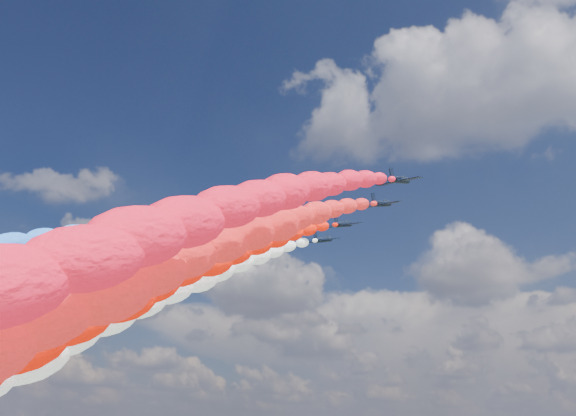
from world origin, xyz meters
The scene contains 15 objects.
jet_0 centered at (-29.30, -5.28, 108.00)m, with size 8.81×11.81×2.60m, color black, non-canonical shape.
jet_1 centered at (-19.63, 4.57, 108.00)m, with size 8.81×11.81×2.60m, color black, non-canonical shape.
trail_1 centered at (-19.63, -45.09, 86.41)m, with size 7.28×97.03×47.54m, color #054FFF, non-canonical shape.
jet_2 centered at (-9.81, 14.01, 108.00)m, with size 8.81×11.81×2.60m, color black, non-canonical shape.
trail_2 centered at (-9.81, -35.65, 86.41)m, with size 7.28×97.03×47.54m, color #1645FF, non-canonical shape.
jet_3 centered at (0.08, 11.89, 108.00)m, with size 8.81×11.81×2.60m, color black, non-canonical shape.
trail_3 centered at (0.08, -37.77, 86.41)m, with size 7.28×97.03×47.54m, color white, non-canonical shape.
jet_4 centered at (-0.89, 24.41, 108.00)m, with size 8.81×11.81×2.60m, color black, non-canonical shape.
trail_4 centered at (-0.89, -25.25, 86.41)m, with size 7.28×97.03×47.54m, color white, non-canonical shape.
jet_5 centered at (8.69, 15.18, 108.00)m, with size 8.81×11.81×2.60m, color black, non-canonical shape.
trail_5 centered at (8.69, -34.49, 86.41)m, with size 7.28×97.03×47.54m, color #F61305, non-canonical shape.
jet_6 centered at (21.65, 5.82, 108.00)m, with size 8.81×11.81×2.60m, color black, non-canonical shape.
trail_6 centered at (21.65, -43.84, 86.41)m, with size 7.28×97.03×47.54m, color red, non-canonical shape.
jet_7 centered at (29.61, -5.39, 108.00)m, with size 8.81×11.81×2.60m, color black, non-canonical shape.
trail_7 centered at (29.61, -55.05, 86.41)m, with size 7.28×97.03×47.54m, color red, non-canonical shape.
Camera 1 is at (67.54, -122.33, 60.16)m, focal length 41.95 mm.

